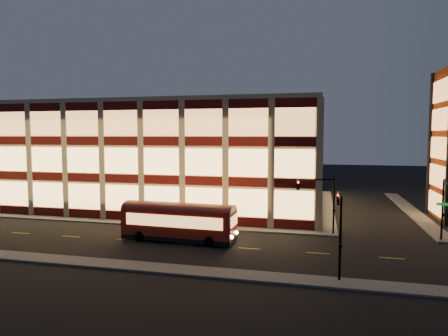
# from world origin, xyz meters

# --- Properties ---
(ground) EXTENTS (200.00, 200.00, 0.00)m
(ground) POSITION_xyz_m (0.00, 0.00, 0.00)
(ground) COLOR black
(ground) RESTS_ON ground
(sidewalk_office_south) EXTENTS (54.00, 2.00, 0.15)m
(sidewalk_office_south) POSITION_xyz_m (-3.00, 1.00, 0.07)
(sidewalk_office_south) COLOR #514F4C
(sidewalk_office_south) RESTS_ON ground
(sidewalk_office_east) EXTENTS (2.00, 30.00, 0.15)m
(sidewalk_office_east) POSITION_xyz_m (23.00, 17.00, 0.07)
(sidewalk_office_east) COLOR #514F4C
(sidewalk_office_east) RESTS_ON ground
(sidewalk_tower_west) EXTENTS (2.00, 30.00, 0.15)m
(sidewalk_tower_west) POSITION_xyz_m (34.00, 17.00, 0.07)
(sidewalk_tower_west) COLOR #514F4C
(sidewalk_tower_west) RESTS_ON ground
(sidewalk_near) EXTENTS (100.00, 2.00, 0.15)m
(sidewalk_near) POSITION_xyz_m (0.00, -13.00, 0.07)
(sidewalk_near) COLOR #514F4C
(sidewalk_near) RESTS_ON ground
(office_building) EXTENTS (50.45, 30.45, 14.50)m
(office_building) POSITION_xyz_m (-2.91, 16.91, 7.25)
(office_building) COLOR tan
(office_building) RESTS_ON ground
(traffic_signal_far) EXTENTS (3.79, 1.87, 6.00)m
(traffic_signal_far) POSITION_xyz_m (22.21, 0.24, 4.11)
(traffic_signal_far) COLOR black
(traffic_signal_far) RESTS_ON ground
(traffic_signal_right) EXTENTS (1.20, 4.37, 6.00)m
(traffic_signal_right) POSITION_xyz_m (33.50, -0.62, 4.10)
(traffic_signal_right) COLOR black
(traffic_signal_right) RESTS_ON ground
(traffic_signal_near) EXTENTS (0.32, 4.45, 6.00)m
(traffic_signal_near) POSITION_xyz_m (23.50, -11.03, 4.13)
(traffic_signal_near) COLOR black
(traffic_signal_near) RESTS_ON ground
(trolley_bus) EXTENTS (11.03, 3.27, 3.70)m
(trolley_bus) POSITION_xyz_m (8.97, -4.95, 2.05)
(trolley_bus) COLOR maroon
(trolley_bus) RESTS_ON ground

